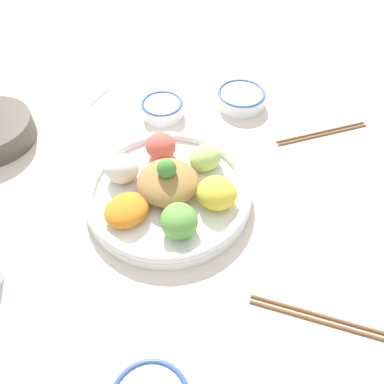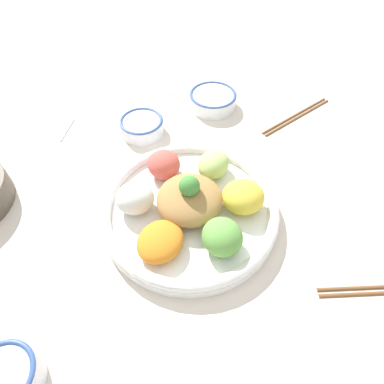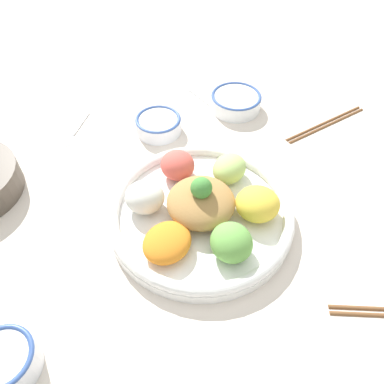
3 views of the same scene
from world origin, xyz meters
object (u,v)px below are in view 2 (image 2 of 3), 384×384
Objects in this scene: serving_spoon_main at (170,91)px; serving_spoon_extra at (59,139)px; salad_platter at (190,205)px; rice_bowl_plain at (213,99)px; sauce_bowl_red at (142,125)px; rice_bowl_blue at (6,378)px; chopsticks_pair_near at (297,116)px.

serving_spoon_main is 0.99× the size of serving_spoon_extra.
salad_platter is 2.78× the size of rice_bowl_plain.
sauce_bowl_red is 0.19m from serving_spoon_extra.
salad_platter reaches higher than serving_spoon_extra.
sauce_bowl_red is 0.85× the size of rice_bowl_plain.
salad_platter is at bearing 69.17° from rice_bowl_plain.
rice_bowl_plain is at bearing 17.23° from serving_spoon_main.
sauce_bowl_red is 0.83× the size of serving_spoon_main.
rice_bowl_blue reaches higher than serving_spoon_main.
sauce_bowl_red is at bearing -114.87° from rice_bowl_blue.
salad_platter is 0.36m from rice_bowl_blue.
salad_platter is at bearing 10.84° from chopsticks_pair_near.
serving_spoon_extra is at bearing -93.61° from rice_bowl_blue.
rice_bowl_plain reaches higher than chopsticks_pair_near.
rice_bowl_plain reaches higher than sauce_bowl_red.
salad_platter is at bearing 104.15° from sauce_bowl_red.
sauce_bowl_red reaches higher than serving_spoon_main.
serving_spoon_main is at bearing -120.17° from sauce_bowl_red.
rice_bowl_blue is (0.28, 0.22, -0.00)m from salad_platter.
chopsticks_pair_near is (-0.37, 0.02, -0.02)m from sauce_bowl_red.
salad_platter is 2.68× the size of serving_spoon_extra.
sauce_bowl_red is 0.38m from chopsticks_pair_near.
serving_spoon_extra is (0.28, 0.14, 0.00)m from serving_spoon_main.
chopsticks_pair_near is at bearing -72.93° from serving_spoon_extra.
serving_spoon_extra is (-0.03, -0.48, -0.02)m from rice_bowl_blue.
rice_bowl_blue is 0.49m from serving_spoon_extra.
rice_bowl_plain is 0.13m from serving_spoon_main.
rice_bowl_blue is at bearing 65.13° from sauce_bowl_red.
rice_bowl_blue is at bearing 11.61° from chopsticks_pair_near.
serving_spoon_main and serving_spoon_extra have the same top height.
salad_platter is 0.26m from sauce_bowl_red.
salad_platter is 2.70× the size of serving_spoon_main.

